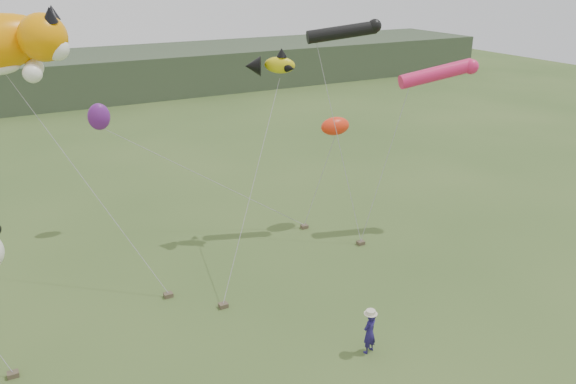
# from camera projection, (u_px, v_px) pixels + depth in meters

# --- Properties ---
(ground) EXTENTS (120.00, 120.00, 0.00)m
(ground) POSITION_uv_depth(u_px,v_px,m) (335.00, 337.00, 19.18)
(ground) COLOR #385123
(ground) RESTS_ON ground
(headland) EXTENTS (90.00, 13.00, 4.00)m
(headland) POSITION_uv_depth(u_px,v_px,m) (57.00, 79.00, 53.76)
(headland) COLOR #2D3D28
(headland) RESTS_ON ground
(festival_attendant) EXTENTS (0.63, 0.51, 1.50)m
(festival_attendant) POSITION_uv_depth(u_px,v_px,m) (369.00, 332.00, 18.16)
(festival_attendant) COLOR #1F1756
(festival_attendant) RESTS_ON ground
(sandbag_anchors) EXTENTS (14.96, 5.34, 0.17)m
(sandbag_anchors) POSITION_uv_depth(u_px,v_px,m) (231.00, 281.00, 22.49)
(sandbag_anchors) COLOR brown
(sandbag_anchors) RESTS_ON ground
(fish_kite) EXTENTS (2.34, 1.54, 1.13)m
(fish_kite) POSITION_uv_depth(u_px,v_px,m) (270.00, 65.00, 23.77)
(fish_kite) COLOR #D7C50F
(fish_kite) RESTS_ON ground
(tube_kites) EXTENTS (7.23, 3.57, 2.97)m
(tube_kites) POSITION_uv_depth(u_px,v_px,m) (403.00, 55.00, 24.68)
(tube_kites) COLOR black
(tube_kites) RESTS_ON ground
(misc_kites) EXTENTS (11.05, 5.14, 1.67)m
(misc_kites) POSITION_uv_depth(u_px,v_px,m) (235.00, 122.00, 25.76)
(misc_kites) COLOR #F83012
(misc_kites) RESTS_ON ground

